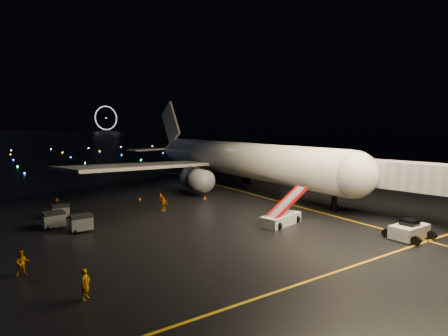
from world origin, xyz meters
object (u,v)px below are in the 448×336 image
at_px(crew_b, 22,263).
at_px(baggage_cart_0, 61,211).
at_px(airliner, 224,140).
at_px(pushback_tug, 409,229).
at_px(baggage_cart_1, 54,220).
at_px(baggage_cart_2, 81,223).
at_px(crew_a, 85,284).
at_px(belt_loader, 281,208).
at_px(crew_c, 163,204).

distance_m(crew_b, baggage_cart_0, 16.10).
relative_size(airliner, crew_b, 31.39).
height_order(pushback_tug, crew_b, pushback_tug).
height_order(pushback_tug, baggage_cart_1, pushback_tug).
xyz_separation_m(baggage_cart_0, baggage_cart_2, (0.92, -6.81, 0.10)).
height_order(crew_b, baggage_cart_0, crew_b).
bearing_deg(baggage_cart_2, crew_a, -102.42).
bearing_deg(pushback_tug, airliner, 84.99).
relative_size(crew_b, baggage_cart_2, 0.89).
xyz_separation_m(belt_loader, baggage_cart_0, (-19.22, 15.66, -1.00)).
distance_m(baggage_cart_0, baggage_cart_2, 6.87).
bearing_deg(belt_loader, crew_c, 108.72).
bearing_deg(baggage_cart_0, crew_c, -13.38).
height_order(pushback_tug, baggage_cart_0, pushback_tug).
xyz_separation_m(airliner, baggage_cart_1, (-29.46, -13.36, -7.15)).
xyz_separation_m(belt_loader, crew_c, (-8.08, 12.41, -0.88)).
bearing_deg(belt_loader, crew_a, -178.77).
distance_m(airliner, baggage_cart_1, 33.13).
relative_size(crew_a, baggage_cart_1, 0.96).
distance_m(baggage_cart_1, baggage_cart_2, 3.53).
distance_m(airliner, crew_b, 41.77).
bearing_deg(crew_b, pushback_tug, -16.22).
xyz_separation_m(pushback_tug, crew_b, (-30.74, 10.14, -0.01)).
relative_size(belt_loader, baggage_cart_2, 3.59).
distance_m(pushback_tug, crew_a, 28.05).
relative_size(airliner, crew_c, 32.27).
relative_size(belt_loader, baggage_cart_1, 3.60).
bearing_deg(baggage_cart_1, baggage_cart_2, -58.64).
xyz_separation_m(crew_a, baggage_cart_1, (0.40, 17.48, -0.11)).
xyz_separation_m(crew_a, baggage_cart_0, (1.60, 21.47, -0.21)).
height_order(crew_c, baggage_cart_0, crew_c).
bearing_deg(pushback_tug, belt_loader, 123.39).
bearing_deg(baggage_cart_1, crew_a, -96.88).
height_order(crew_b, baggage_cart_2, crew_b).
bearing_deg(crew_c, airliner, 88.86).
bearing_deg(crew_a, pushback_tug, -51.49).
bearing_deg(crew_b, baggage_cart_2, 59.47).
bearing_deg(airliner, baggage_cart_0, -162.03).
bearing_deg(pushback_tug, crew_b, 160.19).
bearing_deg(airliner, pushback_tug, -93.84).
xyz_separation_m(airliner, baggage_cart_0, (-28.26, -9.37, -7.26)).
distance_m(pushback_tug, baggage_cart_0, 36.57).
relative_size(pushback_tug, crew_b, 2.12).
relative_size(crew_c, baggage_cart_1, 0.87).
relative_size(crew_b, crew_c, 1.03).
bearing_deg(baggage_cart_1, crew_b, -112.07).
height_order(crew_b, baggage_cart_1, crew_b).
height_order(crew_a, baggage_cart_2, crew_a).
bearing_deg(baggage_cart_0, airliner, 21.23).
distance_m(airliner, baggage_cart_0, 30.64).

